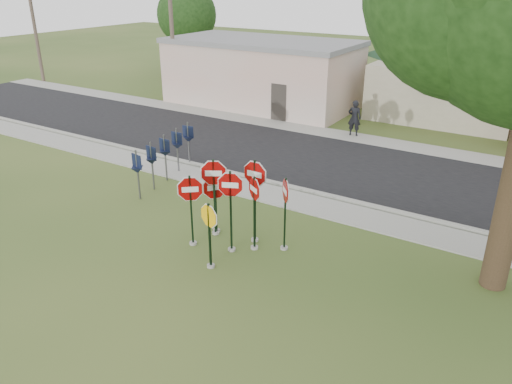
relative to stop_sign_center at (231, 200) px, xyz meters
The scene contains 20 objects.
ground 2.11m from the stop_sign_center, 101.63° to the right, with size 120.00×120.00×0.00m, color #314E1D.
sidewalk_near 4.68m from the stop_sign_center, 93.13° to the left, with size 60.00×1.60×0.06m, color #96978F.
road 9.02m from the stop_sign_center, 91.54° to the left, with size 60.00×7.00×0.04m, color black.
sidewalk_far 13.26m from the stop_sign_center, 91.03° to the left, with size 60.00×1.60×0.06m, color #96978F.
curb 5.61m from the stop_sign_center, 92.54° to the left, with size 60.00×0.20×0.14m, color #96978F.
stop_sign_center is the anchor object (origin of this frame).
stop_sign_yellow 1.22m from the stop_sign_center, 88.58° to the right, with size 0.95×0.26×2.18m.
stop_sign_left 1.34m from the stop_sign_center, 165.12° to the right, with size 0.87×0.71×2.49m.
stop_sign_right 0.75m from the stop_sign_center, 41.09° to the left, with size 0.85×0.53×2.55m.
stop_sign_back_right 0.96m from the stop_sign_center, 72.43° to the left, with size 1.13×0.24×2.92m.
stop_sign_back_left 1.24m from the stop_sign_center, 150.32° to the left, with size 1.02×0.61×2.77m.
stop_sign_far_right 1.67m from the stop_sign_center, 35.19° to the left, with size 0.70×0.80×2.53m.
stop_sign_far_left 1.45m from the stop_sign_center, 146.36° to the left, with size 0.74×0.91×2.21m.
route_sign_row 6.58m from the stop_sign_center, 149.31° to the left, with size 1.43×4.63×2.00m.
building_stucco 19.21m from the stop_sign_center, 118.74° to the left, with size 12.20×6.20×4.20m.
building_house 21.01m from the stop_sign_center, 85.16° to the left, with size 11.60×11.60×6.20m.
utility_pole_near 20.26m from the stop_sign_center, 135.39° to the left, with size 2.20×0.26×9.50m.
utility_pole_far 31.68m from the stop_sign_center, 153.55° to the left, with size 2.20×0.26×9.00m.
bg_tree_left 30.68m from the stop_sign_center, 131.53° to the left, with size 4.90×4.90×7.35m.
pedestrian 13.49m from the stop_sign_center, 95.78° to the left, with size 0.69×0.45×1.90m, color black.
Camera 1 is at (8.15, -10.00, 7.99)m, focal length 35.00 mm.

